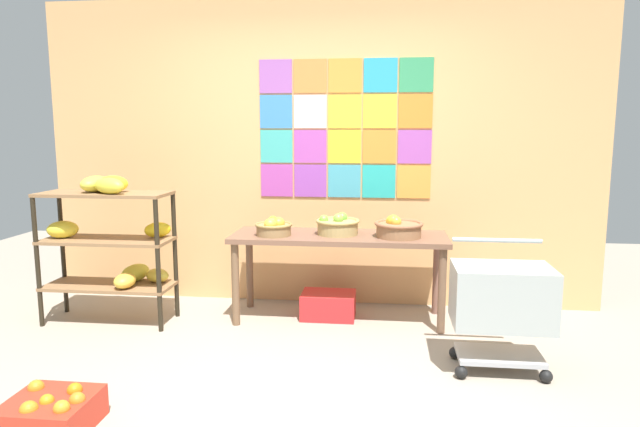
% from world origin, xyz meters
% --- Properties ---
extents(ground, '(9.47, 9.47, 0.00)m').
position_xyz_m(ground, '(0.00, 0.00, 0.00)').
color(ground, gray).
extents(back_wall_with_art, '(4.84, 0.07, 2.64)m').
position_xyz_m(back_wall_with_art, '(0.01, 1.76, 1.33)').
color(back_wall_with_art, tan).
rests_on(back_wall_with_art, ground).
extents(banana_shelf_unit, '(1.01, 0.49, 1.18)m').
position_xyz_m(banana_shelf_unit, '(-1.57, 1.04, 0.71)').
color(banana_shelf_unit, black).
rests_on(banana_shelf_unit, ground).
extents(display_table, '(1.71, 0.58, 0.70)m').
position_xyz_m(display_table, '(0.22, 1.29, 0.61)').
color(display_table, brown).
rests_on(display_table, ground).
extents(fruit_basket_left, '(0.38, 0.38, 0.17)m').
position_xyz_m(fruit_basket_left, '(0.69, 1.24, 0.77)').
color(fruit_basket_left, '#916442').
rests_on(fruit_basket_left, display_table).
extents(fruit_basket_back_right, '(0.29, 0.29, 0.15)m').
position_xyz_m(fruit_basket_back_right, '(-0.29, 1.20, 0.77)').
color(fruit_basket_back_right, olive).
rests_on(fruit_basket_back_right, display_table).
extents(fruit_basket_centre, '(0.35, 0.35, 0.17)m').
position_xyz_m(fruit_basket_centre, '(0.21, 1.31, 0.77)').
color(fruit_basket_centre, tan).
rests_on(fruit_basket_centre, display_table).
extents(produce_crate_under_table, '(0.44, 0.31, 0.21)m').
position_xyz_m(produce_crate_under_table, '(0.13, 1.32, 0.10)').
color(produce_crate_under_table, red).
rests_on(produce_crate_under_table, ground).
extents(orange_crate_foreground, '(0.42, 0.40, 0.22)m').
position_xyz_m(orange_crate_foreground, '(-1.11, -0.57, 0.09)').
color(orange_crate_foreground, red).
rests_on(orange_crate_foreground, ground).
extents(shopping_cart, '(0.61, 0.45, 0.82)m').
position_xyz_m(shopping_cart, '(1.32, 0.44, 0.47)').
color(shopping_cart, black).
rests_on(shopping_cart, ground).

